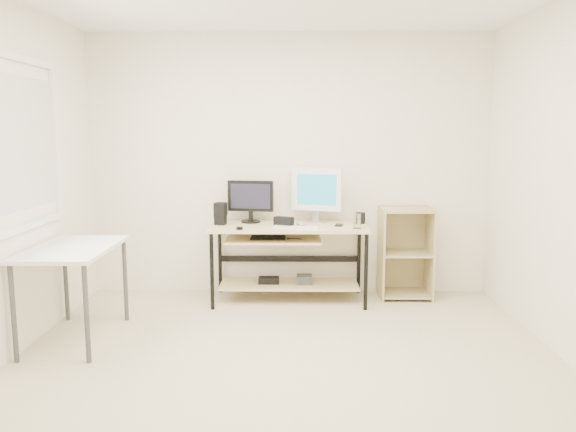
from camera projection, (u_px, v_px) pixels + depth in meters
The scene contains 16 objects.
room at pixel (266, 181), 3.71m from camera, with size 4.01×4.01×2.62m.
desk at pixel (286, 246), 5.42m from camera, with size 1.50×0.65×0.75m.
side_table at pixel (73, 257), 4.37m from camera, with size 0.60×1.00×0.75m.
shelf_unit at pixel (405, 252), 5.58m from camera, with size 0.50×0.40×0.90m.
black_monitor at pixel (251, 199), 5.51m from camera, with size 0.45×0.19×0.41m.
white_imac at pixel (317, 191), 5.52m from camera, with size 0.49×0.21×0.54m.
keyboard at pixel (296, 227), 5.21m from camera, with size 0.43×0.12×0.01m, color white.
mouse at pixel (301, 224), 5.33m from camera, with size 0.08×0.12×0.04m, color #AAAAAE.
center_speaker at pixel (284, 222), 5.31m from camera, with size 0.18×0.08×0.09m, color black.
speaker_left at pixel (221, 213), 5.40m from camera, with size 0.13×0.13×0.21m.
speaker_right at pixel (360, 218), 5.48m from camera, with size 0.09×0.09×0.10m, color black.
audio_controller at pixel (218, 216), 5.46m from camera, with size 0.08×0.05×0.16m, color black.
volume_puck at pixel (240, 228), 5.13m from camera, with size 0.06×0.06×0.03m, color black.
smartphone at pixel (339, 225), 5.36m from camera, with size 0.07×0.13×0.01m, color black.
coaster at pixel (357, 228), 5.19m from camera, with size 0.08×0.08×0.01m, color #A36B49.
drinking_glass at pixel (357, 221), 5.18m from camera, with size 0.07×0.07×0.13m, color white.
Camera 1 is at (0.05, -3.66, 1.64)m, focal length 35.00 mm.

